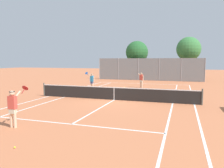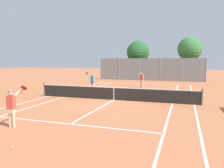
{
  "view_description": "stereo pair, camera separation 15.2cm",
  "coord_description": "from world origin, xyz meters",
  "px_view_note": "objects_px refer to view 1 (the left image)",
  "views": [
    {
      "loc": [
        4.69,
        -14.98,
        2.86
      ],
      "look_at": [
        -0.64,
        1.5,
        1.0
      ],
      "focal_mm": 35.0,
      "sensor_mm": 36.0,
      "label": 1
    },
    {
      "loc": [
        4.83,
        -14.93,
        2.86
      ],
      "look_at": [
        -0.64,
        1.5,
        1.0
      ],
      "focal_mm": 35.0,
      "sensor_mm": 36.0,
      "label": 2
    }
  ],
  "objects_px": {
    "loose_tennis_ball_5": "(81,92)",
    "tree_behind_left": "(137,53)",
    "player_far_left": "(92,80)",
    "tree_behind_right": "(189,50)",
    "player_near_side": "(13,106)",
    "loose_tennis_ball_1": "(125,87)",
    "loose_tennis_ball_0": "(98,87)",
    "loose_tennis_ball_2": "(15,147)",
    "player_far_right": "(141,79)",
    "loose_tennis_ball_3": "(166,86)",
    "tennis_net": "(114,93)"
  },
  "relations": [
    {
      "from": "loose_tennis_ball_1",
      "to": "tree_behind_left",
      "type": "bearing_deg",
      "value": 95.29
    },
    {
      "from": "player_near_side",
      "to": "loose_tennis_ball_5",
      "type": "bearing_deg",
      "value": 100.03
    },
    {
      "from": "loose_tennis_ball_2",
      "to": "tree_behind_left",
      "type": "relative_size",
      "value": 0.01
    },
    {
      "from": "player_far_right",
      "to": "tree_behind_right",
      "type": "xyz_separation_m",
      "value": [
        4.85,
        11.71,
        3.57
      ]
    },
    {
      "from": "loose_tennis_ball_1",
      "to": "loose_tennis_ball_5",
      "type": "xyz_separation_m",
      "value": [
        -2.81,
        -4.83,
        0.0
      ]
    },
    {
      "from": "player_far_left",
      "to": "loose_tennis_ball_3",
      "type": "bearing_deg",
      "value": 39.92
    },
    {
      "from": "tennis_net",
      "to": "loose_tennis_ball_3",
      "type": "relative_size",
      "value": 181.82
    },
    {
      "from": "tree_behind_left",
      "to": "tree_behind_right",
      "type": "height_order",
      "value": "tree_behind_right"
    },
    {
      "from": "player_near_side",
      "to": "tree_behind_right",
      "type": "xyz_separation_m",
      "value": [
        7.58,
        27.01,
        3.56
      ]
    },
    {
      "from": "loose_tennis_ball_0",
      "to": "tree_behind_left",
      "type": "relative_size",
      "value": 0.01
    },
    {
      "from": "loose_tennis_ball_0",
      "to": "loose_tennis_ball_2",
      "type": "xyz_separation_m",
      "value": [
        3.54,
        -16.32,
        0.0
      ]
    },
    {
      "from": "player_far_left",
      "to": "player_far_right",
      "type": "xyz_separation_m",
      "value": [
        4.34,
        3.04,
        -0.02
      ]
    },
    {
      "from": "tennis_net",
      "to": "player_near_side",
      "type": "height_order",
      "value": "player_near_side"
    },
    {
      "from": "loose_tennis_ball_5",
      "to": "tree_behind_right",
      "type": "bearing_deg",
      "value": 61.01
    },
    {
      "from": "loose_tennis_ball_2",
      "to": "player_far_right",
      "type": "bearing_deg",
      "value": 86.48
    },
    {
      "from": "player_far_left",
      "to": "loose_tennis_ball_0",
      "type": "relative_size",
      "value": 26.88
    },
    {
      "from": "loose_tennis_ball_0",
      "to": "loose_tennis_ball_5",
      "type": "relative_size",
      "value": 1.0
    },
    {
      "from": "loose_tennis_ball_3",
      "to": "tree_behind_left",
      "type": "height_order",
      "value": "tree_behind_left"
    },
    {
      "from": "loose_tennis_ball_1",
      "to": "player_far_left",
      "type": "bearing_deg",
      "value": -134.58
    },
    {
      "from": "loose_tennis_ball_1",
      "to": "tree_behind_right",
      "type": "xyz_separation_m",
      "value": [
        6.56,
        12.08,
        4.45
      ]
    },
    {
      "from": "tree_behind_right",
      "to": "player_near_side",
      "type": "bearing_deg",
      "value": -105.68
    },
    {
      "from": "loose_tennis_ball_1",
      "to": "loose_tennis_ball_3",
      "type": "bearing_deg",
      "value": 35.82
    },
    {
      "from": "tree_behind_left",
      "to": "loose_tennis_ball_3",
      "type": "bearing_deg",
      "value": -58.94
    },
    {
      "from": "tree_behind_left",
      "to": "tree_behind_right",
      "type": "relative_size",
      "value": 0.93
    },
    {
      "from": "loose_tennis_ball_3",
      "to": "tree_behind_right",
      "type": "relative_size",
      "value": 0.01
    },
    {
      "from": "loose_tennis_ball_5",
      "to": "tree_behind_left",
      "type": "xyz_separation_m",
      "value": [
        1.75,
        16.31,
        4.01
      ]
    },
    {
      "from": "player_near_side",
      "to": "loose_tennis_ball_5",
      "type": "relative_size",
      "value": 26.88
    },
    {
      "from": "player_far_left",
      "to": "tree_behind_right",
      "type": "height_order",
      "value": "tree_behind_right"
    },
    {
      "from": "tree_behind_left",
      "to": "tree_behind_right",
      "type": "xyz_separation_m",
      "value": [
        7.62,
        0.6,
        0.44
      ]
    },
    {
      "from": "player_far_right",
      "to": "tree_behind_left",
      "type": "bearing_deg",
      "value": 104.0
    },
    {
      "from": "tennis_net",
      "to": "loose_tennis_ball_1",
      "type": "relative_size",
      "value": 181.82
    },
    {
      "from": "tennis_net",
      "to": "loose_tennis_ball_5",
      "type": "xyz_separation_m",
      "value": [
        -3.93,
        2.51,
        -0.48
      ]
    },
    {
      "from": "player_far_left",
      "to": "tree_behind_right",
      "type": "bearing_deg",
      "value": 58.08
    },
    {
      "from": "player_far_right",
      "to": "loose_tennis_ball_3",
      "type": "height_order",
      "value": "player_far_right"
    },
    {
      "from": "player_near_side",
      "to": "player_far_right",
      "type": "xyz_separation_m",
      "value": [
        2.73,
        15.3,
        -0.02
      ]
    },
    {
      "from": "tree_behind_left",
      "to": "player_far_right",
      "type": "bearing_deg",
      "value": -76.0
    },
    {
      "from": "player_far_right",
      "to": "tennis_net",
      "type": "bearing_deg",
      "value": -94.36
    },
    {
      "from": "tennis_net",
      "to": "player_near_side",
      "type": "distance_m",
      "value": 7.9
    },
    {
      "from": "loose_tennis_ball_0",
      "to": "loose_tennis_ball_3",
      "type": "xyz_separation_m",
      "value": [
        6.97,
        3.38,
        0.0
      ]
    },
    {
      "from": "player_far_left",
      "to": "player_far_right",
      "type": "relative_size",
      "value": 1.11
    },
    {
      "from": "tennis_net",
      "to": "loose_tennis_ball_5",
      "type": "distance_m",
      "value": 4.69
    },
    {
      "from": "player_far_right",
      "to": "tree_behind_right",
      "type": "height_order",
      "value": "tree_behind_right"
    },
    {
      "from": "tree_behind_right",
      "to": "loose_tennis_ball_5",
      "type": "bearing_deg",
      "value": -118.99
    },
    {
      "from": "tennis_net",
      "to": "loose_tennis_ball_3",
      "type": "distance_m",
      "value": 10.71
    },
    {
      "from": "loose_tennis_ball_2",
      "to": "tree_behind_right",
      "type": "relative_size",
      "value": 0.01
    },
    {
      "from": "tennis_net",
      "to": "loose_tennis_ball_2",
      "type": "distance_m",
      "value": 9.44
    },
    {
      "from": "loose_tennis_ball_0",
      "to": "tree_behind_left",
      "type": "bearing_deg",
      "value": 81.28
    },
    {
      "from": "tennis_net",
      "to": "loose_tennis_ball_1",
      "type": "distance_m",
      "value": 7.44
    },
    {
      "from": "player_far_right",
      "to": "loose_tennis_ball_3",
      "type": "distance_m",
      "value": 3.6
    },
    {
      "from": "player_far_left",
      "to": "loose_tennis_ball_2",
      "type": "bearing_deg",
      "value": -76.87
    }
  ]
}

